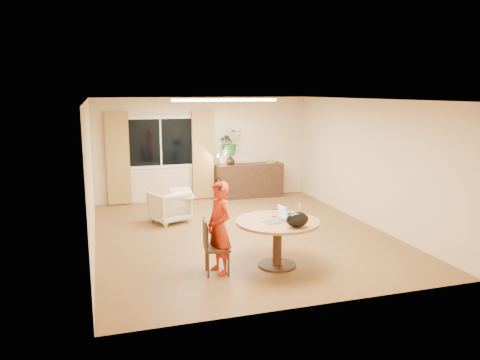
# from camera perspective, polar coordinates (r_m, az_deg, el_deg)

# --- Properties ---
(floor) EXTENTS (6.50, 6.50, 0.00)m
(floor) POSITION_cam_1_polar(r_m,az_deg,el_deg) (9.23, 0.15, -6.58)
(floor) COLOR brown
(floor) RESTS_ON ground
(ceiling) EXTENTS (6.50, 6.50, 0.00)m
(ceiling) POSITION_cam_1_polar(r_m,az_deg,el_deg) (8.80, 0.16, 9.79)
(ceiling) COLOR white
(ceiling) RESTS_ON wall_back
(wall_back) EXTENTS (5.50, 0.00, 5.50)m
(wall_back) POSITION_cam_1_polar(r_m,az_deg,el_deg) (12.04, -4.41, 3.84)
(wall_back) COLOR beige
(wall_back) RESTS_ON floor
(wall_left) EXTENTS (0.00, 6.50, 6.50)m
(wall_left) POSITION_cam_1_polar(r_m,az_deg,el_deg) (8.54, -17.77, 0.46)
(wall_left) COLOR beige
(wall_left) RESTS_ON floor
(wall_right) EXTENTS (0.00, 6.50, 6.50)m
(wall_right) POSITION_cam_1_polar(r_m,az_deg,el_deg) (10.07, 15.29, 2.11)
(wall_right) COLOR beige
(wall_right) RESTS_ON floor
(window) EXTENTS (1.70, 0.03, 1.30)m
(window) POSITION_cam_1_polar(r_m,az_deg,el_deg) (11.81, -9.64, 4.56)
(window) COLOR white
(window) RESTS_ON wall_back
(curtain_left) EXTENTS (0.55, 0.08, 2.25)m
(curtain_left) POSITION_cam_1_polar(r_m,az_deg,el_deg) (11.69, -14.65, 2.54)
(curtain_left) COLOR olive
(curtain_left) RESTS_ON wall_back
(curtain_right) EXTENTS (0.55, 0.08, 2.25)m
(curtain_right) POSITION_cam_1_polar(r_m,az_deg,el_deg) (11.95, -4.54, 3.04)
(curtain_right) COLOR olive
(curtain_right) RESTS_ON wall_back
(ceiling_panel) EXTENTS (2.20, 0.35, 0.05)m
(ceiling_panel) POSITION_cam_1_polar(r_m,az_deg,el_deg) (9.96, -1.90, 9.71)
(ceiling_panel) COLOR white
(ceiling_panel) RESTS_ON ceiling
(dining_table) EXTENTS (1.33, 1.33, 0.75)m
(dining_table) POSITION_cam_1_polar(r_m,az_deg,el_deg) (7.44, 4.59, -6.13)
(dining_table) COLOR brown
(dining_table) RESTS_ON floor
(dining_chair) EXTENTS (0.46, 0.43, 0.86)m
(dining_chair) POSITION_cam_1_polar(r_m,az_deg,el_deg) (7.19, -2.82, -8.09)
(dining_chair) COLOR black
(dining_chair) RESTS_ON floor
(child) EXTENTS (0.60, 0.48, 1.43)m
(child) POSITION_cam_1_polar(r_m,az_deg,el_deg) (7.14, -2.53, -5.84)
(child) COLOR red
(child) RESTS_ON floor
(laptop) EXTENTS (0.41, 0.31, 0.24)m
(laptop) POSITION_cam_1_polar(r_m,az_deg,el_deg) (7.29, 4.21, -4.18)
(laptop) COLOR #B7B7BC
(laptop) RESTS_ON dining_table
(tumbler) EXTENTS (0.10, 0.10, 0.12)m
(tumbler) POSITION_cam_1_polar(r_m,az_deg,el_deg) (7.60, 4.28, -4.04)
(tumbler) COLOR white
(tumbler) RESTS_ON dining_table
(wine_glass) EXTENTS (0.09, 0.09, 0.21)m
(wine_glass) POSITION_cam_1_polar(r_m,az_deg,el_deg) (7.67, 7.27, -3.62)
(wine_glass) COLOR white
(wine_glass) RESTS_ON dining_table
(pot_lid) EXTENTS (0.24, 0.24, 0.04)m
(pot_lid) POSITION_cam_1_polar(r_m,az_deg,el_deg) (7.71, 5.86, -4.16)
(pot_lid) COLOR white
(pot_lid) RESTS_ON dining_table
(handbag) EXTENTS (0.36, 0.21, 0.24)m
(handbag) POSITION_cam_1_polar(r_m,az_deg,el_deg) (7.04, 7.01, -4.81)
(handbag) COLOR black
(handbag) RESTS_ON dining_table
(armchair) EXTENTS (0.94, 0.95, 0.67)m
(armchair) POSITION_cam_1_polar(r_m,az_deg,el_deg) (10.09, -8.62, -3.20)
(armchair) COLOR beige
(armchair) RESTS_ON floor
(throw) EXTENTS (0.48, 0.57, 0.03)m
(throw) POSITION_cam_1_polar(r_m,az_deg,el_deg) (10.03, -7.14, -1.20)
(throw) COLOR beige
(throw) RESTS_ON armchair
(sideboard) EXTENTS (1.77, 0.43, 0.89)m
(sideboard) POSITION_cam_1_polar(r_m,az_deg,el_deg) (12.24, 1.11, -0.08)
(sideboard) COLOR black
(sideboard) RESTS_ON floor
(vase) EXTENTS (0.30, 0.30, 0.25)m
(vase) POSITION_cam_1_polar(r_m,az_deg,el_deg) (12.00, -1.20, 2.45)
(vase) COLOR black
(vase) RESTS_ON sideboard
(bouquet) EXTENTS (0.70, 0.64, 0.66)m
(bouquet) POSITION_cam_1_polar(r_m,az_deg,el_deg) (11.94, -1.25, 4.60)
(bouquet) COLOR #286927
(bouquet) RESTS_ON vase
(book_stack) EXTENTS (0.23, 0.20, 0.08)m
(book_stack) POSITION_cam_1_polar(r_m,az_deg,el_deg) (12.35, 3.74, 2.28)
(book_stack) COLOR brown
(book_stack) RESTS_ON sideboard
(desk_lamp) EXTENTS (0.17, 0.17, 0.33)m
(desk_lamp) POSITION_cam_1_polar(r_m,az_deg,el_deg) (11.85, -2.72, 2.54)
(desk_lamp) COLOR black
(desk_lamp) RESTS_ON sideboard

